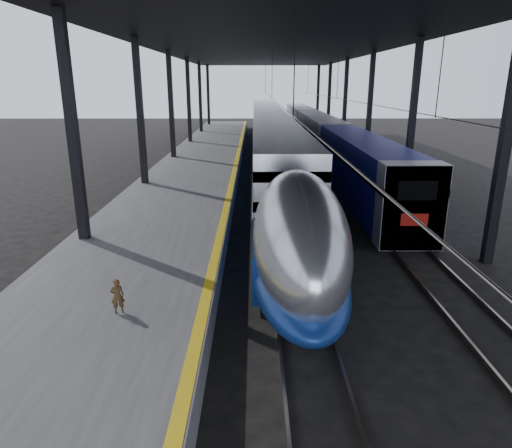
{
  "coord_description": "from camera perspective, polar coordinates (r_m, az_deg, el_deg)",
  "views": [
    {
      "loc": [
        0.62,
        -11.38,
        6.61
      ],
      "look_at": [
        0.69,
        3.52,
        2.0
      ],
      "focal_mm": 32.0,
      "sensor_mm": 36.0,
      "label": 1
    }
  ],
  "objects": [
    {
      "name": "canopy",
      "position": [
        31.51,
        2.24,
        21.75
      ],
      "size": [
        18.0,
        75.0,
        9.47
      ],
      "color": "black",
      "rests_on": "ground"
    },
    {
      "name": "ground",
      "position": [
        13.18,
        -2.99,
        -12.94
      ],
      "size": [
        160.0,
        160.0,
        0.0
      ],
      "primitive_type": "plane",
      "color": "black",
      "rests_on": "ground"
    },
    {
      "name": "tgv_train",
      "position": [
        40.96,
        1.71,
        10.68
      ],
      "size": [
        2.93,
        65.2,
        4.2
      ],
      "color": "silver",
      "rests_on": "ground"
    },
    {
      "name": "child",
      "position": [
        12.18,
        -16.94,
        -8.61
      ],
      "size": [
        0.4,
        0.33,
        0.93
      ],
      "primitive_type": "imported",
      "rotation": [
        0.0,
        0.0,
        3.51
      ],
      "color": "#433016",
      "rests_on": "platform"
    },
    {
      "name": "second_train",
      "position": [
        45.35,
        7.99,
        10.97
      ],
      "size": [
        2.6,
        56.05,
        3.59
      ],
      "color": "navy",
      "rests_on": "ground"
    },
    {
      "name": "rails",
      "position": [
        32.29,
        6.69,
        5.42
      ],
      "size": [
        6.52,
        80.0,
        0.16
      ],
      "color": "slate",
      "rests_on": "ground"
    },
    {
      "name": "platform",
      "position": [
        32.24,
        -7.63,
        6.12
      ],
      "size": [
        6.0,
        80.0,
        1.0
      ],
      "primitive_type": "cube",
      "color": "#4C4C4F",
      "rests_on": "ground"
    },
    {
      "name": "yellow_strip",
      "position": [
        31.91,
        -2.64,
        7.06
      ],
      "size": [
        0.3,
        80.0,
        0.01
      ],
      "primitive_type": "cube",
      "color": "yellow",
      "rests_on": "platform"
    }
  ]
}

